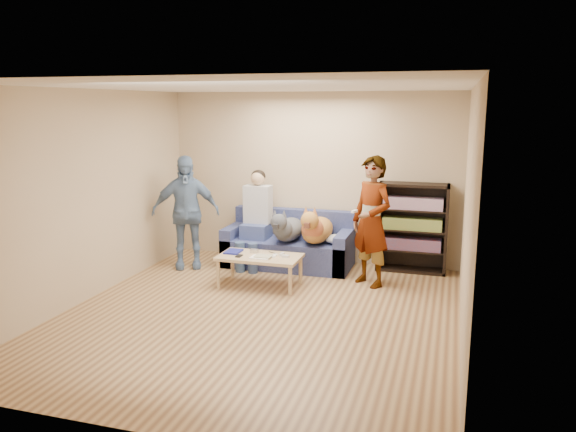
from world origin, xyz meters
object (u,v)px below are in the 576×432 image
(sofa, at_px, (289,247))
(dog_tan, at_px, (316,229))
(person_standing_right, at_px, (372,221))
(camera_silver, at_px, (254,251))
(notebook_blue, at_px, (233,252))
(coffee_table, at_px, (260,259))
(dog_gray, at_px, (287,229))
(person_seated, at_px, (256,215))
(person_standing_left, at_px, (186,212))
(bookshelf, at_px, (412,226))

(sofa, bearing_deg, dog_tan, -24.22)
(person_standing_right, height_order, camera_silver, person_standing_right)
(notebook_blue, relative_size, coffee_table, 0.24)
(dog_gray, xyz_separation_m, coffee_table, (-0.13, -0.83, -0.25))
(person_standing_right, relative_size, person_seated, 1.19)
(person_standing_right, distance_m, person_standing_left, 2.76)
(sofa, xyz_separation_m, dog_gray, (0.04, -0.23, 0.34))
(person_seated, bearing_deg, person_standing_right, -14.17)
(person_standing_left, height_order, bookshelf, person_standing_left)
(dog_tan, bearing_deg, dog_gray, -177.02)
(person_seated, bearing_deg, bookshelf, 8.96)
(camera_silver, bearing_deg, dog_tan, 47.07)
(sofa, distance_m, bookshelf, 1.86)
(notebook_blue, xyz_separation_m, sofa, (0.50, 1.01, -0.15))
(person_seated, height_order, dog_gray, person_seated)
(person_standing_left, height_order, dog_gray, person_standing_left)
(dog_gray, bearing_deg, sofa, 98.83)
(dog_gray, bearing_deg, person_seated, 168.59)
(person_standing_right, xyz_separation_m, sofa, (-1.32, 0.58, -0.60))
(camera_silver, bearing_deg, person_seated, 108.35)
(person_standing_right, distance_m, dog_gray, 1.36)
(dog_gray, bearing_deg, notebook_blue, -124.26)
(bookshelf, bearing_deg, camera_silver, -149.71)
(sofa, relative_size, dog_tan, 1.62)
(person_standing_left, relative_size, sofa, 0.89)
(dog_tan, height_order, coffee_table, dog_tan)
(person_seated, xyz_separation_m, coffee_table, (0.39, -0.94, -0.40))
(dog_gray, xyz_separation_m, dog_tan, (0.43, 0.02, 0.02))
(person_standing_left, height_order, camera_silver, person_standing_left)
(person_standing_left, distance_m, coffee_table, 1.52)
(person_standing_right, height_order, bookshelf, person_standing_right)
(person_standing_right, relative_size, bookshelf, 1.35)
(bookshelf, bearing_deg, sofa, -172.60)
(sofa, relative_size, bookshelf, 1.46)
(person_standing_left, height_order, notebook_blue, person_standing_left)
(dog_tan, relative_size, bookshelf, 0.90)
(notebook_blue, bearing_deg, bookshelf, 28.52)
(coffee_table, bearing_deg, dog_tan, 56.61)
(camera_silver, xyz_separation_m, dog_tan, (0.68, 0.73, 0.20))
(person_seated, height_order, dog_tan, person_seated)
(camera_silver, bearing_deg, person_standing_right, 13.19)
(bookshelf, bearing_deg, dog_tan, -161.59)
(sofa, bearing_deg, camera_silver, -102.90)
(person_standing_right, xyz_separation_m, dog_gray, (-1.29, 0.35, -0.25))
(notebook_blue, xyz_separation_m, dog_tan, (0.96, 0.80, 0.21))
(coffee_table, bearing_deg, person_standing_right, 18.72)
(camera_silver, xyz_separation_m, person_seated, (-0.27, 0.82, 0.33))
(notebook_blue, distance_m, dog_gray, 0.96)
(sofa, distance_m, coffee_table, 1.07)
(person_standing_right, bearing_deg, sofa, -167.31)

